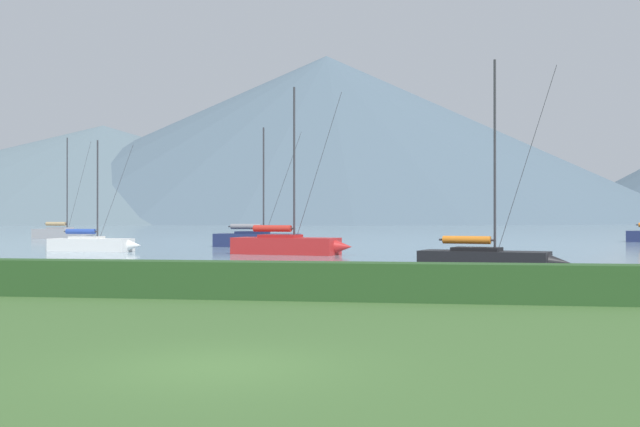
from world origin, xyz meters
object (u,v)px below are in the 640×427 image
Objects in this scene: sailboat_slip_0 at (287,244)px; sailboat_slip_1 at (258,239)px; sailboat_slip_3 at (486,259)px; sailboat_slip_10 at (64,233)px; sailboat_slip_5 at (92,244)px.

sailboat_slip_0 reaches higher than sailboat_slip_1.
sailboat_slip_1 reaches higher than sailboat_slip_3.
sailboat_slip_0 is 46.21m from sailboat_slip_10.
sailboat_slip_10 is (-32.37, 32.97, -0.01)m from sailboat_slip_0.
sailboat_slip_5 is (-14.69, 2.16, -0.12)m from sailboat_slip_0.
sailboat_slip_1 is 14.14m from sailboat_slip_5.
sailboat_slip_5 is at bearing 163.25° from sailboat_slip_3.
sailboat_slip_0 is 1.14× the size of sailboat_slip_3.
sailboat_slip_5 is 35.53m from sailboat_slip_10.
sailboat_slip_10 is at bearing 123.35° from sailboat_slip_5.
sailboat_slip_1 is 34.28m from sailboat_slip_10.
sailboat_slip_1 is at bearing 137.60° from sailboat_slip_3.
sailboat_slip_10 is at bearing 146.12° from sailboat_slip_0.
sailboat_slip_0 is 14.85m from sailboat_slip_5.
sailboat_slip_1 is 1.01× the size of sailboat_slip_3.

